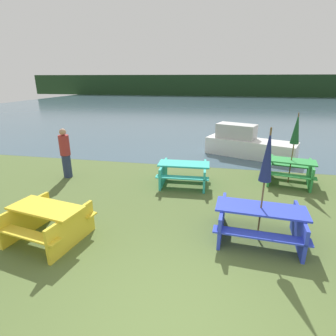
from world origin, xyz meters
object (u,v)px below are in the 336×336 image
Objects in this scene: umbrella_navy at (268,156)px; umbrella_darkgreen at (296,129)px; picnic_table_yellow at (48,220)px; person at (65,153)px; boat at (247,144)px; picnic_table_teal at (184,171)px; picnic_table_green at (290,169)px; picnic_table_blue at (259,220)px.

umbrella_navy is 3.89m from umbrella_darkgreen.
person reaches higher than picnic_table_yellow.
umbrella_navy is 6.89m from boat.
picnic_table_teal is (2.46, 3.72, -0.02)m from picnic_table_yellow.
boat is (-1.12, 3.13, 0.05)m from picnic_table_green.
picnic_table_green is 1.36m from umbrella_darkgreen.
umbrella_navy is (2.04, -2.81, 1.45)m from picnic_table_teal.
picnic_table_teal is 3.84m from umbrella_darkgreen.
picnic_table_blue is 0.80× the size of umbrella_navy.
picnic_table_green reaches higher than picnic_table_teal.
picnic_table_green is (5.94, 4.53, 0.00)m from picnic_table_yellow.
picnic_table_teal is (-2.04, 2.81, -0.01)m from picnic_table_blue.
umbrella_navy reaches higher than boat.
person is at bearing -126.53° from boat.
picnic_table_blue is 3.89m from picnic_table_green.
boat is at bearing 87.30° from umbrella_navy.
picnic_table_blue is 6.78m from person.
umbrella_darkgreen is 3.57m from boat.
umbrella_navy is at bearing -111.70° from picnic_table_green.
umbrella_navy is at bearing -71.14° from boat.
boat is 7.71m from person.
umbrella_navy is 1.05× the size of umbrella_darkgreen.
picnic_table_blue is 4.13m from umbrella_darkgreen.
boat is (2.36, 3.94, 0.08)m from picnic_table_teal.
person is (-6.53, -4.07, 0.35)m from boat.
umbrella_navy is (-1.44, -3.62, 1.43)m from picnic_table_green.
picnic_table_green is 0.71× the size of umbrella_navy.
umbrella_darkgreen is at bearing 68.30° from picnic_table_blue.
picnic_table_green is (1.44, 3.62, 0.01)m from picnic_table_blue.
picnic_table_green is at bearing 13.12° from picnic_table_teal.
picnic_table_green reaches higher than picnic_table_blue.
picnic_table_teal is 0.98× the size of person.
umbrella_darkgreen is (0.00, 0.00, 1.36)m from picnic_table_green.
umbrella_navy reaches higher than picnic_table_teal.
picnic_table_green is 7.72m from person.
umbrella_darkgreen is at bearing 7.01° from person.
person is at bearing -172.99° from umbrella_darkgreen.
umbrella_navy reaches higher than picnic_table_yellow.
umbrella_navy is 1.42× the size of person.
boat is at bearing 59.04° from picnic_table_teal.
picnic_table_yellow reaches higher than picnic_table_blue.
picnic_table_yellow is at bearing -142.69° from picnic_table_green.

